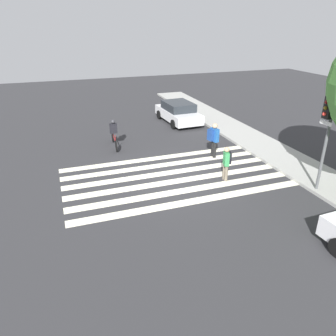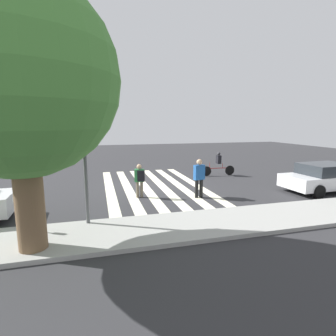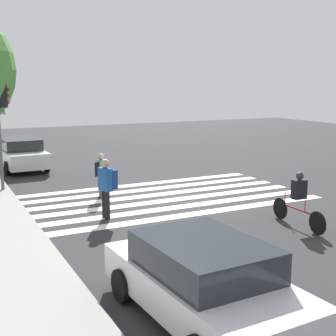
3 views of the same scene
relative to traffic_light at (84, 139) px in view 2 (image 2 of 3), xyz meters
name	(u,v)px [view 2 (image 2 of 3)]	position (x,y,z in m)	size (l,w,h in m)	color
ground_plane	(153,186)	(-3.38, -5.13, -2.98)	(60.00, 60.00, 0.00)	#2D2D30
sidewalk_curb	(191,225)	(-3.38, 1.12, -2.91)	(36.00, 2.50, 0.14)	#9E9E99
crosswalk_stripes	(153,186)	(-3.38, -5.13, -2.98)	(5.31, 10.00, 0.01)	#F2EDCC
traffic_light	(84,139)	(0.00, 0.00, 0.00)	(0.60, 0.50, 4.26)	#515456
parking_meter	(15,203)	(2.15, 0.18, -1.96)	(0.15, 0.15, 1.38)	#515456
street_tree	(18,79)	(1.38, 1.67, 1.58)	(4.98, 4.98, 7.09)	brown
pedestrian_adult_tall_backpack	(140,178)	(-2.29, -2.97, -2.04)	(0.49, 0.46, 1.61)	#6B6051
pedestrian_child_with_backpack	(199,175)	(-5.00, -2.27, -1.90)	(0.55, 0.49, 1.85)	black
cyclist_far_lane	(218,163)	(-8.28, -6.91, -2.12)	(2.32, 0.41, 1.61)	black
car_parked_far_curb	(324,177)	(-11.73, -1.64, -2.24)	(4.42, 2.23, 1.45)	silver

